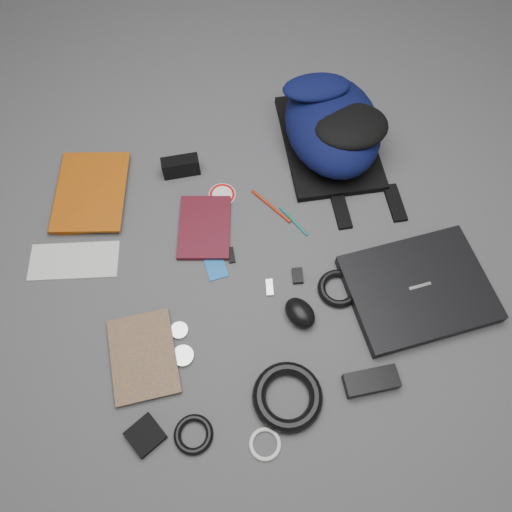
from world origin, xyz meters
name	(u,v)px	position (x,y,z in m)	size (l,w,h in m)	color
ground	(256,259)	(0.00, 0.00, 0.00)	(4.00, 4.00, 0.00)	#4F4F51
backpack	(332,125)	(0.38, 0.29, 0.09)	(0.31, 0.45, 0.19)	black
laptop	(418,289)	(0.37, -0.27, 0.02)	(0.38, 0.29, 0.04)	black
textbook_red	(56,193)	(-0.48, 0.44, 0.02)	(0.21, 0.29, 0.03)	#903C08
comic_book	(111,364)	(-0.47, -0.13, 0.01)	(0.17, 0.23, 0.02)	#CB8D0E
envelope	(74,261)	(-0.48, 0.20, 0.00)	(0.25, 0.11, 0.00)	silver
dvd_case	(205,227)	(-0.10, 0.15, 0.01)	(0.15, 0.21, 0.02)	#3E0B15
compact_camera	(181,166)	(-0.09, 0.37, 0.03)	(0.11, 0.04, 0.06)	black
sticker_disc	(222,195)	(-0.01, 0.24, 0.00)	(0.08, 0.08, 0.00)	white
pen_teal	(294,221)	(0.15, 0.07, 0.00)	(0.01, 0.01, 0.12)	#0C6D60
pen_red	(271,206)	(0.11, 0.14, 0.00)	(0.01, 0.01, 0.16)	#A2250C
id_badge	(215,266)	(-0.12, 0.03, 0.00)	(0.06, 0.09, 0.00)	#1761B2
usb_black	(231,255)	(-0.06, 0.04, 0.00)	(0.02, 0.05, 0.01)	black
usb_silver	(270,287)	(0.00, -0.10, 0.00)	(0.02, 0.05, 0.01)	silver
key_fob	(298,276)	(0.09, -0.10, 0.01)	(0.03, 0.05, 0.01)	black
mouse	(300,313)	(0.04, -0.21, 0.03)	(0.07, 0.10, 0.05)	black
headphone_left	(183,356)	(-0.29, -0.19, 0.01)	(0.06, 0.06, 0.01)	#B9B9BB
headphone_right	(179,330)	(-0.27, -0.12, 0.01)	(0.05, 0.05, 0.01)	silver
cable_coil	(338,288)	(0.17, -0.18, 0.01)	(0.11, 0.11, 0.02)	black
power_brick	(371,381)	(0.13, -0.44, 0.02)	(0.14, 0.06, 0.03)	black
power_cord_coil	(288,397)	(-0.08, -0.39, 0.02)	(0.18, 0.18, 0.03)	black
pouch	(145,435)	(-0.44, -0.34, 0.01)	(0.08, 0.08, 0.02)	black
earbud_coil	(194,434)	(-0.33, -0.38, 0.01)	(0.10, 0.10, 0.02)	black
white_cable_coil	(265,444)	(-0.18, -0.47, 0.01)	(0.08, 0.08, 0.01)	white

